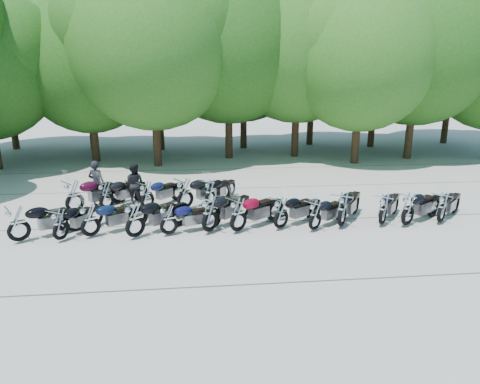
{
  "coord_description": "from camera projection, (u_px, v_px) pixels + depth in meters",
  "views": [
    {
      "loc": [
        -1.45,
        -12.42,
        5.05
      ],
      "look_at": [
        0.0,
        1.5,
        1.1
      ],
      "focal_mm": 32.0,
      "sensor_mm": 36.0,
      "label": 1
    }
  ],
  "objects": [
    {
      "name": "motorcycle_3",
      "position": [
        135.0,
        218.0,
        13.21
      ],
      "size": [
        2.32,
        2.05,
        1.35
      ],
      "primitive_type": null,
      "rotation": [
        0.0,
        0.0,
        2.24
      ],
      "color": "black",
      "rests_on": "ground"
    },
    {
      "name": "rider_0",
      "position": [
        97.0,
        183.0,
        16.45
      ],
      "size": [
        0.76,
        0.61,
        1.8
      ],
      "primitive_type": "imported",
      "rotation": [
        0.0,
        0.0,
        2.83
      ],
      "color": "black",
      "rests_on": "ground"
    },
    {
      "name": "motorcycle_17",
      "position": [
        210.0,
        192.0,
        16.35
      ],
      "size": [
        1.78,
        2.18,
        1.24
      ],
      "primitive_type": null,
      "rotation": [
        0.0,
        0.0,
        2.55
      ],
      "color": "black",
      "rests_on": "ground"
    },
    {
      "name": "motorcycle_10",
      "position": [
        383.0,
        209.0,
        14.31
      ],
      "size": [
        1.91,
        2.16,
        1.26
      ],
      "primitive_type": null,
      "rotation": [
        0.0,
        0.0,
        2.47
      ],
      "color": "black",
      "rests_on": "ground"
    },
    {
      "name": "tree_15",
      "position": [
        456.0,
        42.0,
        29.45
      ],
      "size": [
        9.67,
        9.67,
        11.86
      ],
      "color": "#3A2614",
      "rests_on": "ground"
    },
    {
      "name": "motorcycle_5",
      "position": [
        210.0,
        213.0,
        13.65
      ],
      "size": [
        2.24,
        2.37,
        1.42
      ],
      "primitive_type": null,
      "rotation": [
        0.0,
        0.0,
        2.41
      ],
      "color": "black",
      "rests_on": "ground"
    },
    {
      "name": "motorcycle_14",
      "position": [
        106.0,
        194.0,
        15.94
      ],
      "size": [
        2.01,
        2.16,
        1.28
      ],
      "primitive_type": null,
      "rotation": [
        0.0,
        0.0,
        2.42
      ],
      "color": "black",
      "rests_on": "ground"
    },
    {
      "name": "motorcycle_9",
      "position": [
        343.0,
        208.0,
        14.14
      ],
      "size": [
        1.97,
        2.42,
        1.37
      ],
      "primitive_type": null,
      "rotation": [
        0.0,
        0.0,
        2.54
      ],
      "color": "black",
      "rests_on": "ground"
    },
    {
      "name": "motorcycle_8",
      "position": [
        315.0,
        214.0,
        13.85
      ],
      "size": [
        2.06,
        1.78,
        1.19
      ],
      "primitive_type": null,
      "rotation": [
        0.0,
        0.0,
        2.22
      ],
      "color": "black",
      "rests_on": "ground"
    },
    {
      "name": "tree_2",
      "position": [
        88.0,
        67.0,
        23.53
      ],
      "size": [
        7.31,
        7.31,
        8.97
      ],
      "color": "#3A2614",
      "rests_on": "ground"
    },
    {
      "name": "tree_4",
      "position": [
        228.0,
        43.0,
        24.19
      ],
      "size": [
        9.13,
        9.13,
        11.2
      ],
      "color": "#3A2614",
      "rests_on": "ground"
    },
    {
      "name": "tree_14",
      "position": [
        377.0,
        59.0,
        28.29
      ],
      "size": [
        8.02,
        8.02,
        9.84
      ],
      "color": "#3A2614",
      "rests_on": "ground"
    },
    {
      "name": "ground",
      "position": [
        245.0,
        239.0,
        13.41
      ],
      "size": [
        90.0,
        90.0,
        0.0
      ],
      "primitive_type": "plane",
      "color": "#A9A299",
      "rests_on": "ground"
    },
    {
      "name": "motorcycle_13",
      "position": [
        74.0,
        195.0,
        15.55
      ],
      "size": [
        2.42,
        2.23,
        1.43
      ],
      "primitive_type": null,
      "rotation": [
        0.0,
        0.0,
        2.28
      ],
      "color": "#37071E",
      "rests_on": "ground"
    },
    {
      "name": "motorcycle_4",
      "position": [
        169.0,
        219.0,
        13.46
      ],
      "size": [
        2.15,
        1.35,
        1.17
      ],
      "primitive_type": null,
      "rotation": [
        0.0,
        0.0,
        1.95
      ],
      "color": "#0D0E3A",
      "rests_on": "ground"
    },
    {
      "name": "tree_10",
      "position": [
        86.0,
        62.0,
        27.29
      ],
      "size": [
        7.78,
        7.78,
        9.55
      ],
      "color": "#3A2614",
      "rests_on": "ground"
    },
    {
      "name": "motorcycle_11",
      "position": [
        408.0,
        208.0,
        14.25
      ],
      "size": [
        2.37,
        1.88,
        1.33
      ],
      "primitive_type": null,
      "rotation": [
        0.0,
        0.0,
        2.14
      ],
      "color": "black",
      "rests_on": "ground"
    },
    {
      "name": "motorcycle_16",
      "position": [
        185.0,
        192.0,
        15.99
      ],
      "size": [
        2.46,
        1.95,
        1.38
      ],
      "primitive_type": null,
      "rotation": [
        0.0,
        0.0,
        2.14
      ],
      "color": "black",
      "rests_on": "ground"
    },
    {
      "name": "tree_11",
      "position": [
        157.0,
        64.0,
        27.26
      ],
      "size": [
        7.56,
        7.56,
        9.28
      ],
      "color": "#3A2614",
      "rests_on": "ground"
    },
    {
      "name": "motorcycle_0",
      "position": [
        18.0,
        223.0,
        12.88
      ],
      "size": [
        2.35,
        1.85,
        1.32
      ],
      "primitive_type": null,
      "rotation": [
        0.0,
        0.0,
        2.14
      ],
      "color": "black",
      "rests_on": "ground"
    },
    {
      "name": "motorcycle_15",
      "position": [
        147.0,
        194.0,
        16.05
      ],
      "size": [
        1.99,
        2.02,
        1.23
      ],
      "primitive_type": null,
      "rotation": [
        0.0,
        0.0,
        2.37
      ],
      "color": "#0D163C",
      "rests_on": "ground"
    },
    {
      "name": "tree_9",
      "position": [
        4.0,
        64.0,
        27.4
      ],
      "size": [
        7.59,
        7.59,
        9.32
      ],
      "color": "#3A2614",
      "rests_on": "ground"
    },
    {
      "name": "motorcycle_7",
      "position": [
        281.0,
        212.0,
        13.97
      ],
      "size": [
        2.23,
        1.8,
        1.26
      ],
      "primitive_type": null,
      "rotation": [
        0.0,
        0.0,
        2.16
      ],
      "color": "black",
      "rests_on": "ground"
    },
    {
      "name": "tree_5",
      "position": [
        298.0,
        44.0,
        24.72
      ],
      "size": [
        9.04,
        9.04,
        11.1
      ],
      "color": "#3A2614",
      "rests_on": "ground"
    },
    {
      "name": "rider_1",
      "position": [
        134.0,
        184.0,
        16.74
      ],
      "size": [
        0.92,
        0.79,
        1.64
      ],
      "primitive_type": "imported",
      "rotation": [
        0.0,
        0.0,
        2.9
      ],
      "color": "black",
      "rests_on": "ground"
    },
    {
      "name": "motorcycle_1",
      "position": [
        60.0,
        223.0,
        13.04
      ],
      "size": [
        1.59,
        2.11,
        1.17
      ],
      "primitive_type": null,
      "rotation": [
        0.0,
        0.0,
        2.61
      ],
      "color": "black",
      "rests_on": "ground"
    },
    {
      "name": "tree_6",
      "position": [
        362.0,
        57.0,
        22.93
      ],
      "size": [
        8.0,
        8.0,
        9.82
      ],
      "color": "#3A2614",
      "rests_on": "ground"
    },
    {
      "name": "tree_12",
      "position": [
        244.0,
        61.0,
        27.79
      ],
      "size": [
        7.88,
        7.88,
        9.67
      ],
      "color": "#3A2614",
      "rests_on": "ground"
    },
    {
      "name": "tree_13",
      "position": [
        313.0,
        57.0,
        29.16
      ],
      "size": [
        8.31,
        8.31,
        10.2
      ],
      "color": "#3A2614",
      "rests_on": "ground"
    },
    {
      "name": "motorcycle_12",
      "position": [
        442.0,
        207.0,
        14.54
      ],
      "size": [
        2.08,
        2.0,
        1.25
      ],
      "primitive_type": null,
      "rotation": [
        0.0,
        0.0,
        2.32
      ],
      "color": "black",
      "rests_on": "ground"
    },
    {
      "name": "motorcycle_2",
      "position": [
        90.0,
        219.0,
        13.29
      ],
      "size": [
        2.22,
        1.74,
        1.25
      ],
      "primitive_type": null,
      "rotation": [
        0.0,
        0.0,
        2.13
      ],
      "color": "black",
      "rests_on": "ground"
    },
    {
      "name": "tree_7",
      "position": [
        419.0,
        47.0,
        24.06
      ],
      "size": [
        8.79,
        8.79,
        10.79
      ],
      "color": "#3A2614",
      "rests_on": "ground"
    },
    {
      "name": "tree_3",
      "position": [
        152.0,
        46.0,
        22.09
      ],
      "size": [
        8.7,
        8.7,
        10.67
      ],
      "color": "#3A2614",
      "rests_on": "ground"
    },
    {
      "name": "motorcycle_6",
      "position": [
        238.0,
        213.0,
        13.69
      ],
      "size": [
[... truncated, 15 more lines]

